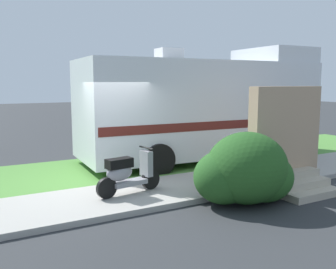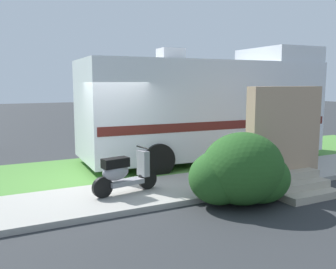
% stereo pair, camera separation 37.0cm
% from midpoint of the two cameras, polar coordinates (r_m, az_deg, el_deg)
% --- Properties ---
extents(ground_plane, '(80.00, 80.00, 0.00)m').
position_cam_midpoint_polar(ground_plane, '(9.20, -8.44, -7.77)').
color(ground_plane, '#2D3033').
extents(sidewalk, '(24.00, 2.00, 0.12)m').
position_cam_midpoint_polar(sidewalk, '(8.10, -5.68, -9.47)').
color(sidewalk, '#9E9B93').
rests_on(sidewalk, ground).
extents(grass_strip, '(24.00, 3.40, 0.08)m').
position_cam_midpoint_polar(grass_strip, '(10.58, -11.07, -5.53)').
color(grass_strip, '#4C8438').
rests_on(grass_strip, ground).
extents(motorhome_rv, '(7.67, 2.99, 3.62)m').
position_cam_midpoint_polar(motorhome_rv, '(11.77, 6.82, 4.22)').
color(motorhome_rv, silver).
rests_on(motorhome_rv, ground).
extents(scooter, '(1.54, 0.56, 0.97)m').
position_cam_midpoint_polar(scooter, '(7.97, -5.57, -5.87)').
color(scooter, black).
rests_on(scooter, ground).
extents(bicycle, '(1.73, 0.52, 0.91)m').
position_cam_midpoint_polar(bicycle, '(9.09, 11.40, -4.72)').
color(bicycle, black).
rests_on(bicycle, ground).
extents(porch_steps, '(2.00, 1.26, 2.40)m').
position_cam_midpoint_polar(porch_steps, '(8.99, 18.99, -2.17)').
color(porch_steps, '#B2A893').
rests_on(porch_steps, ground).
extents(bush_by_porch, '(2.07, 1.55, 1.46)m').
position_cam_midpoint_polar(bush_by_porch, '(7.67, 12.51, -5.71)').
color(bush_by_porch, '#23511E').
rests_on(bush_by_porch, ground).
extents(bottle_green, '(0.08, 0.08, 0.30)m').
position_cam_midpoint_polar(bottle_green, '(10.24, 16.52, -4.97)').
color(bottle_green, '#19722D').
rests_on(bottle_green, ground).
extents(bottle_spare, '(0.08, 0.08, 0.30)m').
position_cam_midpoint_polar(bottle_spare, '(9.28, 12.20, -6.15)').
color(bottle_spare, '#19722D').
rests_on(bottle_spare, ground).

